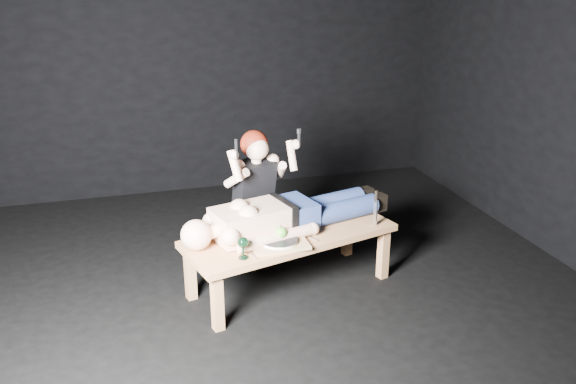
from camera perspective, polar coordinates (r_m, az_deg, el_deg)
The scene contains 13 objects.
ground at distance 4.42m, azimuth -2.40°, elevation -10.32°, with size 5.00×5.00×0.00m, color black.
back_wall at distance 6.29m, azimuth -8.29°, elevation 13.42°, with size 5.00×5.00×0.00m, color black.
table at distance 4.49m, azimuth 0.18°, elevation -6.50°, with size 1.55×0.58×0.45m, color #9D794A.
lying_man at distance 4.42m, azimuth 0.15°, elevation -1.74°, with size 1.61×0.49×0.27m, color #E1AC8D, non-canonical shape.
kneeling_woman at distance 4.69m, azimuth -3.59°, elevation -0.45°, with size 0.62×0.70×1.17m, color black, non-canonical shape.
serving_tray at distance 4.20m, azimuth -0.87°, elevation -4.88°, with size 0.39×0.28×0.02m, color tan.
plate at distance 4.19m, azimuth -0.87°, elevation -4.62°, with size 0.26×0.26×0.02m, color white.
apple at distance 4.18m, azimuth -0.65°, elevation -3.89°, with size 0.08×0.08×0.08m, color green.
goblet at distance 4.00m, azimuth -4.28°, elevation -5.29°, with size 0.07×0.07×0.15m, color black, non-canonical shape.
fork_flat at distance 4.07m, azimuth -3.37°, elevation -5.93°, with size 0.01×0.16×0.01m, color #B2B2B7.
knife_flat at distance 4.32m, azimuth 2.14°, elevation -4.30°, with size 0.01×0.16×0.01m, color #B2B2B7.
spoon_flat at distance 4.35m, azimuth 1.53°, elevation -4.07°, with size 0.01×0.16×0.01m, color #B2B2B7.
carving_knife at distance 4.51m, azimuth 8.30°, elevation -1.51°, with size 0.04×0.04×0.28m, color #B2B2B7, non-canonical shape.
Camera 1 is at (-0.89, -3.68, 2.28)m, focal length 37.53 mm.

